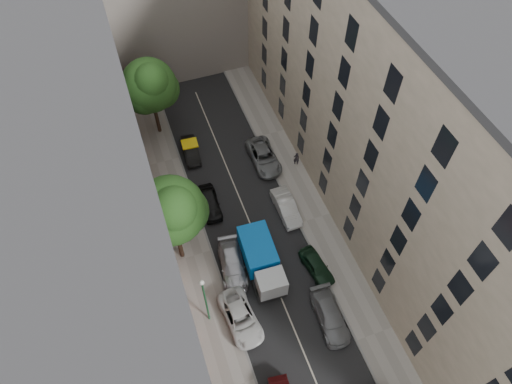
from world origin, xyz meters
name	(u,v)px	position (x,y,z in m)	size (l,w,h in m)	color
ground	(256,237)	(0.00, 0.00, 0.00)	(120.00, 120.00, 0.00)	#4C4C49
road_surface	(256,237)	(0.00, 0.00, 0.01)	(8.00, 44.00, 0.02)	black
sidewalk_left	(194,256)	(-5.50, 0.00, 0.07)	(3.00, 44.00, 0.15)	gray
sidewalk_right	(314,219)	(5.50, 0.00, 0.07)	(3.00, 44.00, 0.15)	gray
building_left	(94,206)	(-11.00, 0.00, 10.00)	(8.00, 44.00, 20.00)	#54504E
building_right	(396,124)	(11.00, 0.00, 10.00)	(8.00, 44.00, 20.00)	#B8A58F
tarp_truck	(261,260)	(-0.60, -3.00, 1.51)	(2.61, 6.03, 2.74)	black
car_left_2	(240,318)	(-3.60, -6.62, 0.68)	(2.27, 4.92, 1.37)	silver
car_left_3	(232,265)	(-2.80, -2.20, 0.71)	(1.98, 4.86, 1.41)	#BBBABF
car_left_4	(210,203)	(-2.80, 4.36, 0.69)	(1.64, 4.07, 1.39)	black
car_left_5	(191,151)	(-2.80, 11.00, 0.64)	(1.36, 3.91, 1.29)	black
car_right_1	(330,316)	(2.80, -8.80, 0.69)	(1.93, 4.76, 1.38)	slate
car_right_2	(317,266)	(3.60, -4.60, 0.65)	(1.53, 3.80, 1.30)	black
car_right_3	(286,207)	(3.43, 1.60, 0.71)	(1.51, 4.32, 1.42)	silver
car_right_4	(264,157)	(3.60, 7.80, 0.71)	(2.37, 5.14, 1.43)	slate
tree_mid	(173,213)	(-6.30, 0.25, 6.59)	(5.46, 5.22, 9.51)	#382619
tree_far	(151,87)	(-4.93, 15.08, 5.91)	(5.37, 5.11, 8.65)	#382619
lamp_post	(205,297)	(-5.80, -5.68, 4.12)	(0.36, 0.36, 6.45)	#1C6235
pedestrian	(296,159)	(6.40, 6.39, 0.92)	(0.56, 0.37, 1.54)	black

